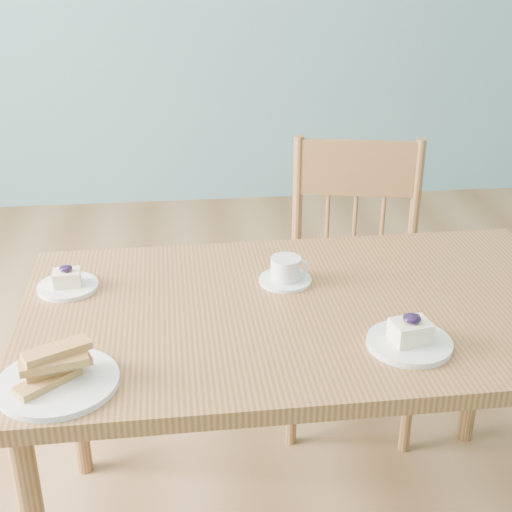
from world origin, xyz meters
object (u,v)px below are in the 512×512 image
Objects in this scene: dining_chair at (353,286)px; coffee_cup at (286,272)px; cheesecake_plate_far at (68,283)px; biscotti_plate at (57,375)px; cheesecake_plate_near at (410,338)px; dining_table at (306,331)px.

dining_chair reaches higher than coffee_cup.
biscotti_plate is at bearing -85.34° from cheesecake_plate_far.
cheesecake_plate_near is at bearing -83.67° from dining_chair.
dining_table is 5.69× the size of biscotti_plate.
biscotti_plate is (-0.53, -0.26, 0.09)m from dining_table.
cheesecake_plate_near reaches higher than dining_table.
dining_chair is at bearing 25.87° from cheesecake_plate_far.
cheesecake_plate_near is (-0.07, -0.73, 0.26)m from dining_chair.
biscotti_plate is at bearing -154.87° from dining_table.
biscotti_plate is at bearing -174.91° from cheesecake_plate_near.
dining_chair is at bearing 84.79° from cheesecake_plate_near.
cheesecake_plate_near is at bearing -47.82° from dining_table.
coffee_cup is (0.53, -0.02, 0.01)m from cheesecake_plate_far.
dining_table is at bearing -14.40° from cheesecake_plate_far.
cheesecake_plate_near is (0.18, -0.20, 0.09)m from dining_table.
coffee_cup is 0.55× the size of biscotti_plate.
biscotti_plate reaches higher than coffee_cup.
dining_table is at bearing -103.48° from dining_chair.
cheesecake_plate_near is 1.38× the size of coffee_cup.
cheesecake_plate_far is 0.40m from biscotti_plate.
dining_table is 0.16m from coffee_cup.
cheesecake_plate_near reaches higher than coffee_cup.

